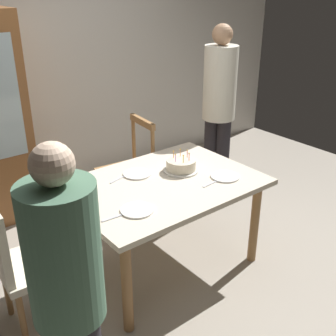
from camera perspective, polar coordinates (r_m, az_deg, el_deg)
ground at (r=3.50m, az=-0.66°, el=-12.86°), size 6.40×6.40×0.00m
back_wall at (r=4.47m, az=-15.91°, el=12.99°), size 6.40×0.10×2.60m
dining_table at (r=3.14m, az=-0.71°, el=-3.42°), size 1.41×1.01×0.74m
birthday_cake at (r=3.27m, az=1.78°, el=0.37°), size 0.28×0.28×0.16m
plate_near_celebrant at (r=2.74m, az=-4.21°, el=-5.70°), size 0.22×0.22×0.01m
plate_far_side at (r=3.23m, az=-4.19°, el=-0.76°), size 0.22×0.22×0.01m
plate_near_guest at (r=3.21m, az=7.76°, el=-1.13°), size 0.22×0.22×0.01m
fork_near_celebrant at (r=2.68m, az=-7.25°, el=-6.65°), size 0.18×0.03×0.01m
fork_far_side at (r=3.16m, az=-6.72°, el=-1.49°), size 0.18×0.06×0.01m
fork_near_guest at (r=3.09m, az=5.93°, el=-2.09°), size 0.18×0.03×0.01m
chair_spindle_back at (r=3.95m, az=-5.48°, el=-0.53°), size 0.48×0.48×0.95m
chair_upholstered at (r=2.81m, az=-19.54°, el=-11.49°), size 0.47×0.47×0.95m
person_celebrant at (r=1.93m, az=-13.48°, el=-15.82°), size 0.32×0.32×1.57m
person_guest at (r=4.17m, az=6.94°, el=8.71°), size 0.32×0.32×1.74m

